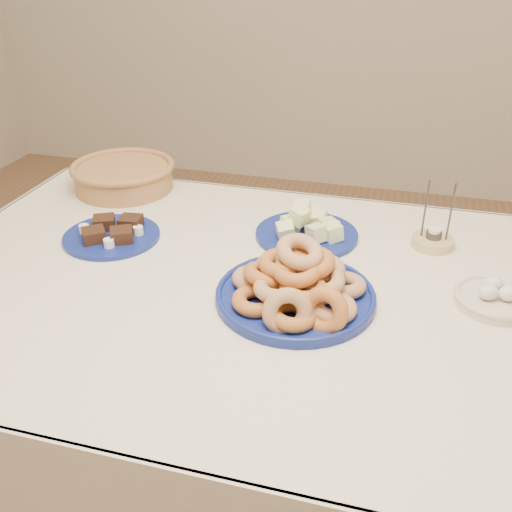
# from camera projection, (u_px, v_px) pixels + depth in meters

# --- Properties ---
(ground) EXTENTS (5.00, 5.00, 0.00)m
(ground) POSITION_uv_depth(u_px,v_px,m) (260.00, 496.00, 1.70)
(ground) COLOR brown
(ground) RESTS_ON ground
(dining_table) EXTENTS (1.71, 1.11, 0.75)m
(dining_table) POSITION_uv_depth(u_px,v_px,m) (261.00, 320.00, 1.39)
(dining_table) COLOR brown
(dining_table) RESTS_ON ground
(donut_platter) EXTENTS (0.42, 0.42, 0.16)m
(donut_platter) POSITION_uv_depth(u_px,v_px,m) (297.00, 285.00, 1.24)
(donut_platter) COLOR navy
(donut_platter) RESTS_ON dining_table
(melon_plate) EXTENTS (0.34, 0.34, 0.09)m
(melon_plate) POSITION_uv_depth(u_px,v_px,m) (308.00, 229.00, 1.53)
(melon_plate) COLOR navy
(melon_plate) RESTS_ON dining_table
(brownie_plate) EXTENTS (0.34, 0.34, 0.05)m
(brownie_plate) POSITION_uv_depth(u_px,v_px,m) (112.00, 234.00, 1.52)
(brownie_plate) COLOR navy
(brownie_plate) RESTS_ON dining_table
(wicker_basket) EXTENTS (0.35, 0.35, 0.09)m
(wicker_basket) POSITION_uv_depth(u_px,v_px,m) (124.00, 175.00, 1.81)
(wicker_basket) COLOR #8F6039
(wicker_basket) RESTS_ON dining_table
(candle_holder) EXTENTS (0.12, 0.12, 0.18)m
(candle_holder) POSITION_uv_depth(u_px,v_px,m) (433.00, 240.00, 1.48)
(candle_holder) COLOR tan
(candle_holder) RESTS_ON dining_table
(egg_bowl) EXTENTS (0.22, 0.22, 0.06)m
(egg_bowl) POSITION_uv_depth(u_px,v_px,m) (495.00, 298.00, 1.25)
(egg_bowl) COLOR beige
(egg_bowl) RESTS_ON dining_table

